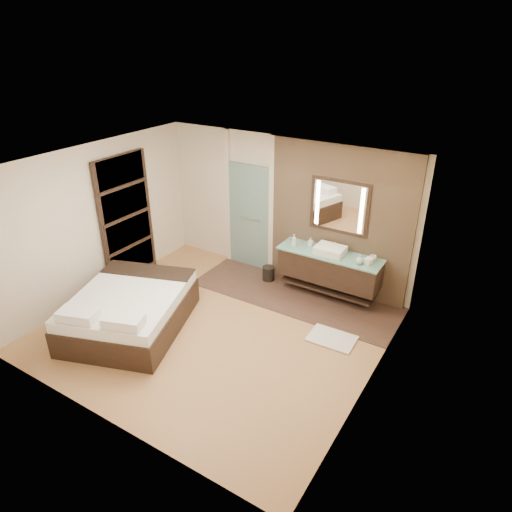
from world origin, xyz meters
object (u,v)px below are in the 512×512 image
Objects in this scene: waste_bin at (268,273)px; bed at (130,310)px; vanity at (329,267)px; mirror_unit at (339,207)px.

bed is at bearing -114.01° from waste_bin.
waste_bin is (-1.20, -0.07, -0.44)m from vanity.
vanity is at bearing -90.00° from mirror_unit.
waste_bin is at bearing 46.74° from bed.
vanity is 6.47× the size of waste_bin.
mirror_unit is 0.43× the size of bed.
vanity is 1.10m from mirror_unit.
waste_bin is at bearing -165.67° from mirror_unit.
waste_bin is (-1.20, -0.31, -1.51)m from mirror_unit.
mirror_unit is 1.95m from waste_bin.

